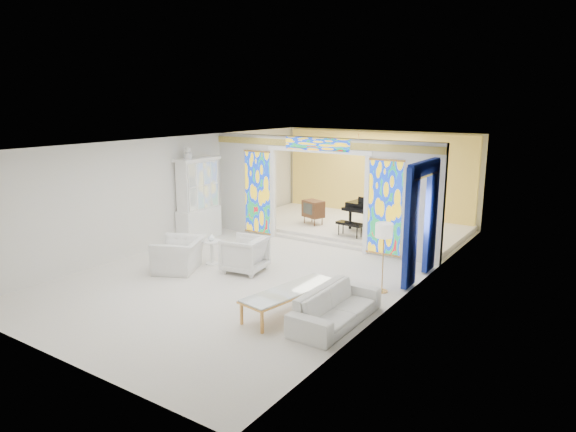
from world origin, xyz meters
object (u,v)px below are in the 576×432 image
Objects in this scene: armchair_right at (244,254)px; sofa at (336,306)px; china_cabinet at (198,199)px; grand_piano at (381,206)px; armchair_left at (179,255)px; tv_console at (313,209)px; coffee_table at (290,291)px.

armchair_right is 0.43× the size of sofa.
grand_piano is (4.20, 3.47, -0.32)m from china_cabinet.
armchair_right is at bearing 67.17° from sofa.
armchair_left is 1.57m from armchair_right.
armchair_left is at bearing -77.16° from tv_console.
grand_piano is at bearing 40.05° from tv_console.
grand_piano is 3.39× the size of tv_console.
china_cabinet is at bearing -132.43° from grand_piano.
coffee_table is at bearing -73.11° from grand_piano.
tv_console is at bearing 50.74° from china_cabinet.
coffee_table is (5.22, -3.07, -0.74)m from china_cabinet.
coffee_table is at bearing 48.58° from armchair_right.
sofa is (4.54, -0.57, -0.07)m from armchair_left.
grand_piano is (2.57, 5.89, 0.47)m from armchair_left.
china_cabinet is at bearing -171.76° from armchair_left.
armchair_left is at bearing -105.62° from grand_piano.
coffee_table is at bearing 95.51° from sofa.
armchair_right is 0.36× the size of grand_piano.
armchair_left is 0.55× the size of sofa.
china_cabinet is at bearing 149.53° from coffee_table.
armchair_left is 5.22m from tv_console.
tv_console is (-0.73, 4.38, 0.24)m from armchair_right.
armchair_right is (2.98, -1.63, -0.75)m from china_cabinet.
sofa is (3.19, -1.35, -0.11)m from armchair_right.
sofa is at bearing 5.33° from coffee_table.
armchair_left is 0.46× the size of grand_piano.
coffee_table is 6.55m from tv_console.
china_cabinet is 2.93× the size of armchair_right.
china_cabinet is 6.11m from coffee_table.
coffee_table is at bearing 54.09° from armchair_left.
armchair_right is 3.47m from sofa.
sofa is 0.95m from coffee_table.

